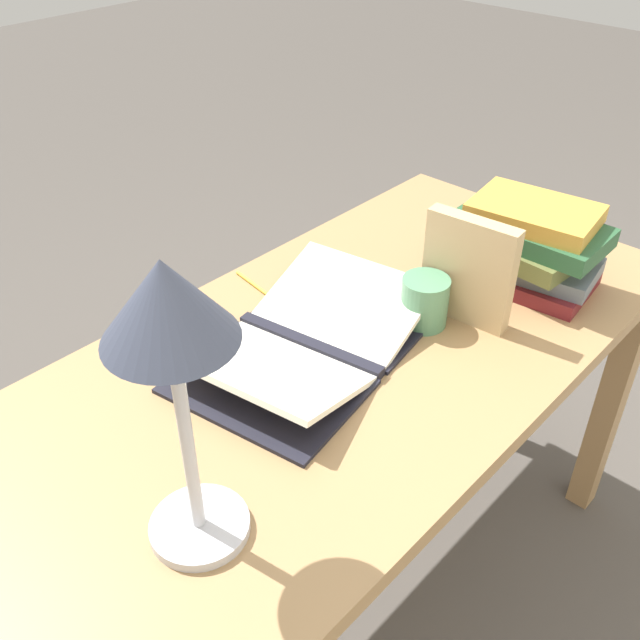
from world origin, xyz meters
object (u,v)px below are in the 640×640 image
object	(u,v)px
open_book	(310,339)
reading_lamp	(171,334)
coffee_mug	(425,301)
pencil	(257,287)
book_stack_tall	(529,245)
book_standing_upright	(468,270)

from	to	relation	value
open_book	reading_lamp	distance (m)	0.54
reading_lamp	coffee_mug	xyz separation A→B (m)	(-0.61, -0.06, -0.29)
open_book	coffee_mug	size ratio (longest dim) A/B	4.53
open_book	pencil	size ratio (longest dim) A/B	3.64
book_stack_tall	pencil	bearing A→B (deg)	-44.14
pencil	coffee_mug	bearing A→B (deg)	112.69
book_standing_upright	book_stack_tall	bearing A→B (deg)	169.18
coffee_mug	pencil	bearing A→B (deg)	-67.31
reading_lamp	coffee_mug	world-z (taller)	reading_lamp
pencil	reading_lamp	bearing A→B (deg)	39.38
coffee_mug	pencil	xyz separation A→B (m)	(0.14, -0.33, -0.05)
coffee_mug	pencil	world-z (taller)	coffee_mug
open_book	pencil	bearing A→B (deg)	-118.13
coffee_mug	pencil	distance (m)	0.36
book_stack_tall	pencil	world-z (taller)	book_stack_tall
book_standing_upright	reading_lamp	world-z (taller)	reading_lamp
book_standing_upright	coffee_mug	bearing A→B (deg)	-39.29
pencil	book_stack_tall	bearing A→B (deg)	135.86
reading_lamp	book_stack_tall	bearing A→B (deg)	179.97
open_book	book_standing_upright	world-z (taller)	book_standing_upright
pencil	book_standing_upright	bearing A→B (deg)	118.71
open_book	coffee_mug	xyz separation A→B (m)	(-0.21, 0.10, 0.03)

